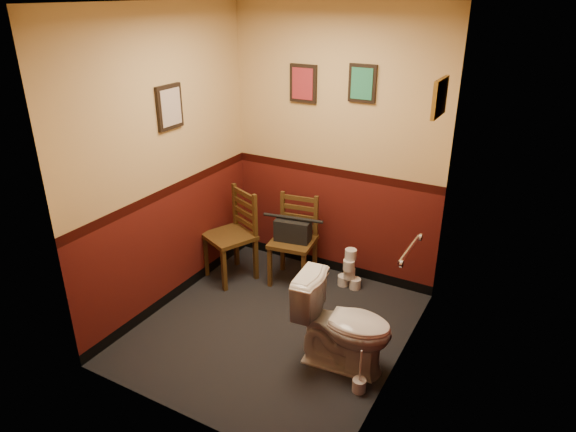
{
  "coord_description": "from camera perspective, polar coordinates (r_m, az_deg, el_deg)",
  "views": [
    {
      "loc": [
        1.95,
        -3.26,
        2.78
      ],
      "look_at": [
        0.0,
        0.25,
        1.0
      ],
      "focal_mm": 32.0,
      "sensor_mm": 36.0,
      "label": 1
    }
  ],
  "objects": [
    {
      "name": "wall_left",
      "position": [
        4.68,
        -13.44,
        5.49
      ],
      "size": [
        0.0,
        2.4,
        2.7
      ],
      "primitive_type": "cube",
      "rotation": [
        1.57,
        0.0,
        1.57
      ],
      "color": "#4F140F",
      "rests_on": "ground"
    },
    {
      "name": "framed_print_right",
      "position": [
        4.02,
        16.49,
        12.51
      ],
      "size": [
        0.04,
        0.34,
        0.28
      ],
      "color": "olive",
      "rests_on": "wall_right"
    },
    {
      "name": "chair_left",
      "position": [
        5.28,
        -6.14,
        -2.13
      ],
      "size": [
        0.58,
        0.58,
        0.94
      ],
      "rotation": [
        0.0,
        0.0,
        -0.41
      ],
      "color": "#4D3317",
      "rests_on": "floor"
    },
    {
      "name": "chair_right",
      "position": [
        5.2,
        0.7,
        -2.68
      ],
      "size": [
        0.48,
        0.48,
        0.9
      ],
      "rotation": [
        0.0,
        0.0,
        0.15
      ],
      "color": "#4D3317",
      "rests_on": "floor"
    },
    {
      "name": "wall_front",
      "position": [
        3.17,
        -12.83,
        -3.54
      ],
      "size": [
        2.2,
        0.0,
        2.7
      ],
      "primitive_type": "cube",
      "rotation": [
        -1.57,
        0.0,
        0.0
      ],
      "color": "#4F140F",
      "rests_on": "ground"
    },
    {
      "name": "toilet",
      "position": [
        4.12,
        6.22,
        -11.94
      ],
      "size": [
        0.81,
        0.5,
        0.76
      ],
      "primitive_type": "imported",
      "rotation": [
        0.0,
        0.0,
        1.66
      ],
      "color": "white",
      "rests_on": "floor"
    },
    {
      "name": "tp_stack",
      "position": [
        5.22,
        6.84,
        -6.13
      ],
      "size": [
        0.24,
        0.15,
        0.42
      ],
      "color": "silver",
      "rests_on": "floor"
    },
    {
      "name": "wall_back",
      "position": [
        5.07,
        5.26,
        7.45
      ],
      "size": [
        2.2,
        0.0,
        2.7
      ],
      "primitive_type": "cube",
      "rotation": [
        1.57,
        0.0,
        0.0
      ],
      "color": "#4F140F",
      "rests_on": "ground"
    },
    {
      "name": "handbag",
      "position": [
        5.11,
        0.55,
        -1.56
      ],
      "size": [
        0.38,
        0.23,
        0.26
      ],
      "rotation": [
        0.0,
        0.0,
        0.17
      ],
      "color": "black",
      "rests_on": "chair_right"
    },
    {
      "name": "framed_print_back_a",
      "position": [
        5.06,
        1.69,
        14.5
      ],
      "size": [
        0.28,
        0.04,
        0.36
      ],
      "color": "black",
      "rests_on": "wall_back"
    },
    {
      "name": "floor",
      "position": [
        4.71,
        -1.51,
        -12.3
      ],
      "size": [
        2.2,
        2.4,
        0.0
      ],
      "primitive_type": "cube",
      "color": "black",
      "rests_on": "ground"
    },
    {
      "name": "framed_print_left",
      "position": [
        4.61,
        -13.01,
        11.71
      ],
      "size": [
        0.04,
        0.3,
        0.38
      ],
      "color": "black",
      "rests_on": "wall_left"
    },
    {
      "name": "toilet_brush",
      "position": [
        4.09,
        7.91,
        -18.04
      ],
      "size": [
        0.1,
        0.1,
        0.37
      ],
      "color": "silver",
      "rests_on": "floor"
    },
    {
      "name": "ceiling",
      "position": [
        3.79,
        -1.99,
        22.7
      ],
      "size": [
        2.2,
        2.4,
        0.0
      ],
      "primitive_type": "cube",
      "rotation": [
        3.14,
        0.0,
        0.0
      ],
      "color": "silver",
      "rests_on": "ground"
    },
    {
      "name": "framed_print_back_b",
      "position": [
        4.81,
        8.26,
        14.37
      ],
      "size": [
        0.26,
        0.04,
        0.34
      ],
      "color": "black",
      "rests_on": "wall_back"
    },
    {
      "name": "wall_right",
      "position": [
        3.66,
        13.29,
        0.22
      ],
      "size": [
        0.0,
        2.4,
        2.7
      ],
      "primitive_type": "cube",
      "rotation": [
        1.57,
        0.0,
        -1.57
      ],
      "color": "#4F140F",
      "rests_on": "ground"
    },
    {
      "name": "grab_bar",
      "position": [
        4.05,
        13.37,
        -3.63
      ],
      "size": [
        0.05,
        0.56,
        0.06
      ],
      "color": "silver",
      "rests_on": "wall_right"
    }
  ]
}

